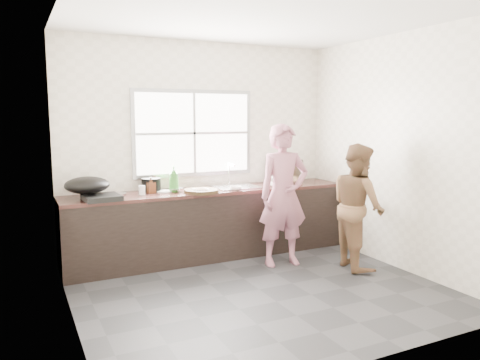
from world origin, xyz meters
name	(u,v)px	position (x,y,z in m)	size (l,w,h in m)	color
floor	(259,290)	(0.00, 0.00, -0.01)	(3.60, 3.20, 0.01)	#2C2C2F
ceiling	(261,16)	(0.00, 0.00, 2.71)	(3.60, 3.20, 0.01)	silver
wall_back	(201,149)	(0.00, 1.60, 1.35)	(3.60, 0.01, 2.70)	silver
wall_left	(66,167)	(-1.80, 0.00, 1.35)	(0.01, 3.20, 2.70)	silver
wall_right	(397,152)	(1.80, 0.00, 1.35)	(0.01, 3.20, 2.70)	beige
wall_front	(372,178)	(0.00, -1.60, 1.35)	(3.60, 0.01, 2.70)	beige
cabinet	(211,224)	(0.00, 1.29, 0.41)	(3.60, 0.62, 0.82)	black
countertop	(210,191)	(0.00, 1.29, 0.84)	(3.60, 0.64, 0.04)	#341A15
sink	(236,187)	(0.35, 1.29, 0.86)	(0.55, 0.45, 0.02)	silver
faucet	(229,174)	(0.35, 1.49, 1.01)	(0.02, 0.02, 0.30)	silver
window_frame	(194,133)	(-0.10, 1.59, 1.55)	(1.60, 0.05, 1.10)	#9EA0A5
window_glazing	(194,133)	(-0.10, 1.57, 1.55)	(1.50, 0.01, 1.00)	white
woman	(284,200)	(0.66, 0.61, 0.78)	(0.57, 0.38, 1.57)	#A76476
person_side	(358,206)	(1.39, 0.15, 0.73)	(0.71, 0.55, 1.46)	brown
cutting_board	(201,191)	(-0.20, 1.10, 0.88)	(0.41, 0.41, 0.04)	#322513
cleaver	(177,189)	(-0.44, 1.26, 0.90)	(0.19, 0.09, 0.01)	#B5B7BD
bowl_mince	(201,191)	(-0.21, 1.08, 0.88)	(0.20, 0.20, 0.05)	white
bowl_crabs	(278,185)	(0.86, 1.08, 0.89)	(0.19, 0.19, 0.06)	white
bowl_held	(235,188)	(0.25, 1.08, 0.89)	(0.20, 0.20, 0.06)	white
black_pot	(151,185)	(-0.71, 1.44, 0.94)	(0.23, 0.23, 0.16)	black
plate_food	(164,191)	(-0.58, 1.34, 0.87)	(0.19, 0.19, 0.02)	silver
bottle_green	(174,179)	(-0.47, 1.30, 1.02)	(0.12, 0.12, 0.32)	#32842B
bottle_brown_tall	(151,186)	(-0.74, 1.33, 0.95)	(0.08, 0.08, 0.17)	#502814
bottle_brown_short	(155,184)	(-0.64, 1.52, 0.94)	(0.12, 0.12, 0.16)	#442311
glass_jar	(142,190)	(-0.87, 1.26, 0.91)	(0.07, 0.07, 0.11)	white
burner	(102,197)	(-1.35, 1.11, 0.89)	(0.38, 0.38, 0.06)	black
wok	(87,185)	(-1.48, 1.27, 1.01)	(0.49, 0.49, 0.18)	black
dish_rack	(284,171)	(1.12, 1.38, 1.02)	(0.44, 0.31, 0.33)	silver
pot_lid_left	(116,194)	(-1.14, 1.43, 0.87)	(0.25, 0.25, 0.01)	silver
pot_lid_right	(100,194)	(-1.30, 1.50, 0.87)	(0.22, 0.22, 0.01)	#A3A6A9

